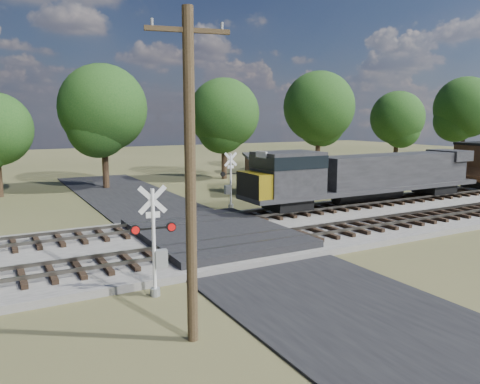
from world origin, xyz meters
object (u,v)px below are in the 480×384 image
crossing_signal_near (156,251)px  crossing_signal_far (230,185)px  equipment_shed (273,174)px  utility_pole (190,172)px

crossing_signal_near → crossing_signal_far: crossing_signal_near is taller
equipment_shed → crossing_signal_near: bearing=-109.0°
crossing_signal_near → crossing_signal_far: size_ratio=1.01×
utility_pole → equipment_shed: bearing=64.1°
crossing_signal_near → utility_pole: bearing=-85.9°
utility_pole → crossing_signal_far: bearing=71.2°
utility_pole → equipment_shed: size_ratio=1.43×
utility_pole → equipment_shed: utility_pole is taller
crossing_signal_far → equipment_shed: (6.20, 4.08, 0.03)m
crossing_signal_far → utility_pole: 19.66m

